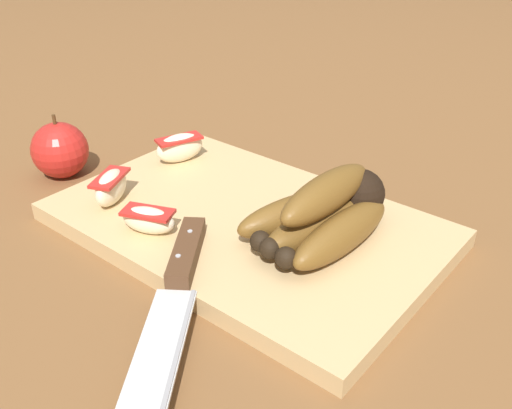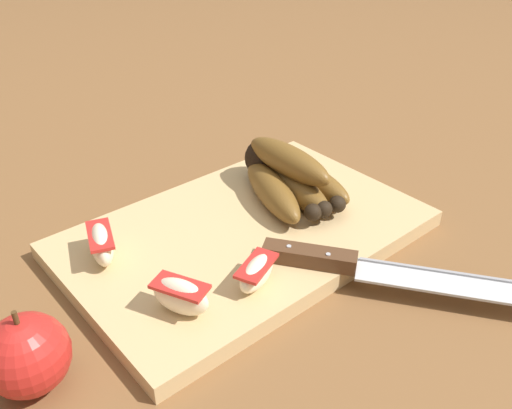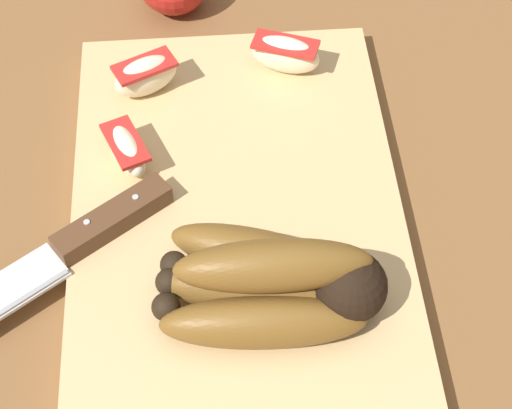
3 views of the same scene
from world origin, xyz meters
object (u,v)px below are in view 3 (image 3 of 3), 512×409
object	(u,v)px
apple_wedge_middle	(146,75)
apple_wedge_far	(126,149)
banana_bunch	(275,284)
apple_wedge_near	(285,54)
chefs_knife	(60,254)

from	to	relation	value
apple_wedge_middle	apple_wedge_far	world-z (taller)	apple_wedge_middle
banana_bunch	apple_wedge_near	bearing A→B (deg)	172.66
banana_bunch	apple_wedge_far	size ratio (longest dim) A/B	2.69
banana_bunch	apple_wedge_far	world-z (taller)	banana_bunch
apple_wedge_near	banana_bunch	bearing A→B (deg)	-7.34
apple_wedge_middle	chefs_knife	bearing A→B (deg)	-20.78
chefs_knife	apple_wedge_middle	xyz separation A→B (m)	(-0.17, 0.07, 0.01)
banana_bunch	apple_wedge_near	size ratio (longest dim) A/B	2.50
apple_wedge_middle	apple_wedge_far	xyz separation A→B (m)	(0.08, -0.02, -0.00)
chefs_knife	apple_wedge_far	size ratio (longest dim) A/B	3.94
chefs_knife	apple_wedge_near	size ratio (longest dim) A/B	3.66
banana_bunch	apple_wedge_middle	world-z (taller)	banana_bunch
chefs_knife	apple_wedge_near	world-z (taller)	apple_wedge_near
apple_wedge_near	chefs_knife	bearing A→B (deg)	-44.77
chefs_knife	banana_bunch	bearing A→B (deg)	72.20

